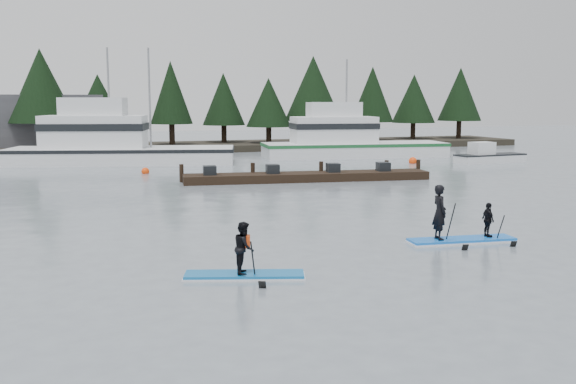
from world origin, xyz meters
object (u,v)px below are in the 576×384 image
object	(u,v)px
floating_dock	(307,177)
paddleboard_solo	(244,257)
paddleboard_duo	(457,223)
fishing_boat_medium	(349,149)
fishing_boat_large	(115,154)

from	to	relation	value
floating_dock	paddleboard_solo	size ratio (longest dim) A/B	4.45
paddleboard_duo	paddleboard_solo	bearing A→B (deg)	-159.90
floating_dock	fishing_boat_medium	bearing A→B (deg)	64.62
fishing_boat_medium	floating_dock	xyz separation A→B (m)	(-8.58, -13.56, -0.39)
fishing_boat_large	floating_dock	xyz separation A→B (m)	(9.67, -13.72, -0.45)
floating_dock	paddleboard_duo	xyz separation A→B (m)	(-0.97, -16.45, 0.38)
fishing_boat_medium	paddleboard_duo	bearing A→B (deg)	-100.30
fishing_boat_large	floating_dock	world-z (taller)	fishing_boat_large
fishing_boat_large	paddleboard_duo	bearing A→B (deg)	-59.74
fishing_boat_large	fishing_boat_medium	distance (m)	18.25
floating_dock	paddleboard_solo	world-z (taller)	paddleboard_solo
floating_dock	paddleboard_duo	world-z (taller)	paddleboard_duo
paddleboard_duo	fishing_boat_large	bearing A→B (deg)	112.32
fishing_boat_large	paddleboard_solo	xyz separation A→B (m)	(1.22, -32.01, -0.16)
paddleboard_solo	paddleboard_duo	size ratio (longest dim) A/B	0.89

